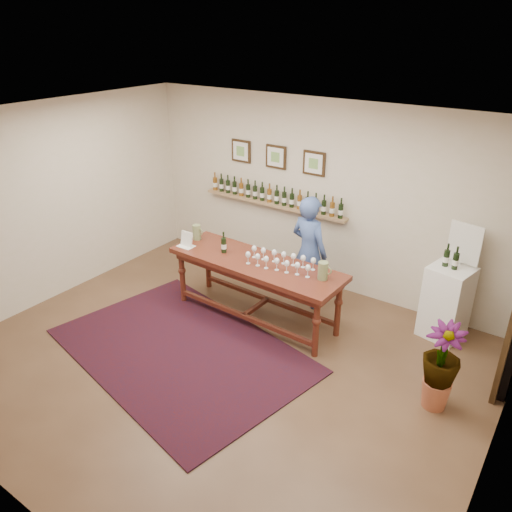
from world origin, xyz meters
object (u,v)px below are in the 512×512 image
Objects in this scene: tasting_table at (256,270)px; potted_plant at (440,367)px; person at (309,252)px; display_pedestal at (446,302)px.

tasting_table is 2.80× the size of potted_plant.
person reaches higher than tasting_table.
tasting_table is 2.52× the size of display_pedestal.
display_pedestal is 1.11× the size of potted_plant.
potted_plant is 2.47m from person.
tasting_table is at bearing 73.99° from person.
person reaches higher than potted_plant.
person is at bearing -170.94° from display_pedestal.
display_pedestal is 1.44m from potted_plant.
display_pedestal is (2.23, 1.04, -0.25)m from tasting_table.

